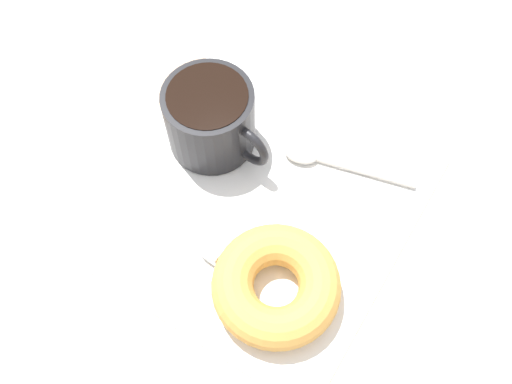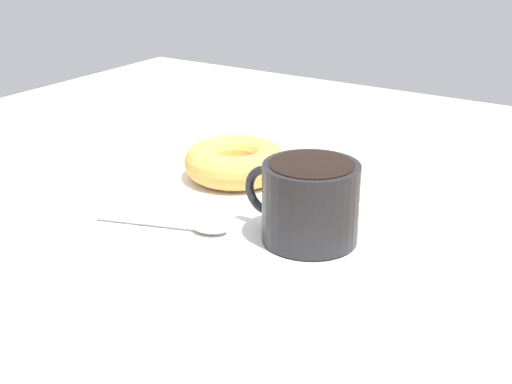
# 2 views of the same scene
# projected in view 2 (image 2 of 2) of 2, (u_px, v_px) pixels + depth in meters

# --- Properties ---
(ground_plane) EXTENTS (1.20, 1.20, 0.02)m
(ground_plane) POSITION_uv_depth(u_px,v_px,m) (228.00, 220.00, 0.76)
(ground_plane) COLOR tan
(napkin) EXTENTS (0.32, 0.32, 0.00)m
(napkin) POSITION_uv_depth(u_px,v_px,m) (256.00, 211.00, 0.76)
(napkin) COLOR white
(napkin) RESTS_ON ground_plane
(coffee_cup) EXTENTS (0.09, 0.12, 0.08)m
(coffee_cup) POSITION_uv_depth(u_px,v_px,m) (309.00, 200.00, 0.68)
(coffee_cup) COLOR black
(coffee_cup) RESTS_ON napkin
(donut) EXTENTS (0.12, 0.12, 0.04)m
(donut) POSITION_uv_depth(u_px,v_px,m) (235.00, 162.00, 0.84)
(donut) COLOR gold
(donut) RESTS_ON napkin
(spoon) EXTENTS (0.06, 0.14, 0.01)m
(spoon) POSITION_uv_depth(u_px,v_px,m) (191.00, 226.00, 0.71)
(spoon) COLOR #B7B2A8
(spoon) RESTS_ON napkin
(sugar_cube) EXTENTS (0.02, 0.02, 0.02)m
(sugar_cube) POSITION_uv_depth(u_px,v_px,m) (288.00, 180.00, 0.81)
(sugar_cube) COLOR white
(sugar_cube) RESTS_ON napkin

